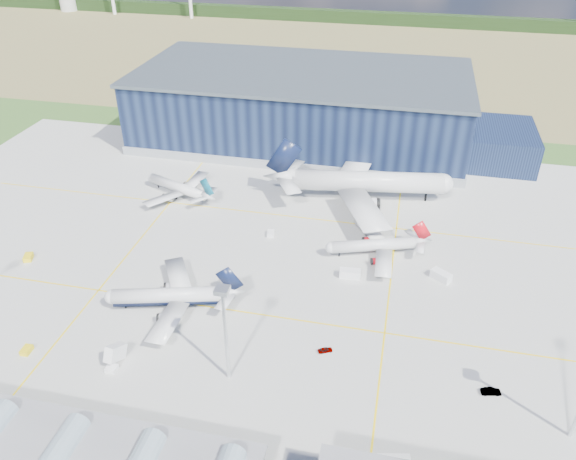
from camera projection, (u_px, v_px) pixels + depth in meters
The scene contains 20 objects.
ground at pixel (227, 282), 140.84m from camera, with size 600.00×600.00×0.00m, color #355921.
apron at pixel (239, 260), 149.08m from camera, with size 220.00×160.00×0.08m.
farmland at pixel (345, 53), 322.28m from camera, with size 600.00×220.00×0.01m, color olive.
treeline at pixel (361, 17), 386.12m from camera, with size 600.00×8.00×8.00m, color black.
hangar at pixel (310, 109), 212.30m from camera, with size 145.00×62.00×26.10m.
light_mast_center at pixel (224, 320), 106.01m from camera, with size 2.60×2.60×23.00m.
airliner_navy at pixel (167, 289), 129.97m from camera, with size 33.16×32.44×10.81m, color silver, non-canonical shape.
airliner_red at pixel (374, 240), 148.65m from camera, with size 29.17×28.54×9.51m, color silver, non-canonical shape.
airliner_widebody at pixel (368, 172), 171.94m from camera, with size 59.09×57.81×19.27m, color silver, non-canonical shape.
airliner_regional at pixel (177, 182), 176.72m from camera, with size 28.52×27.90×9.30m, color silver, non-canonical shape.
gse_tug_a at pixel (28, 257), 148.92m from camera, with size 2.03×3.32×1.38m, color yellow.
gse_tug_b at pixel (27, 350), 119.90m from camera, with size 1.81×2.72×1.18m, color yellow.
gse_van_a at pixel (350, 274), 142.02m from camera, with size 2.31×5.30×2.31m, color white.
gse_cart_a at pixel (271, 234), 158.89m from camera, with size 1.92×2.88×1.25m, color white.
gse_van_b at pixel (441, 276), 141.23m from camera, with size 2.37×5.17×2.37m, color white.
gse_tug_c at pixel (390, 249), 152.04m from camera, with size 2.10×3.36×1.47m, color yellow.
gse_cart_b at pixel (369, 181), 186.24m from camera, with size 1.87×2.81×1.22m, color white.
airstair at pixel (116, 356), 116.99m from camera, with size 2.05×5.14×3.29m, color white.
car_a at pixel (325, 350), 120.05m from camera, with size 1.26×3.14×1.07m, color #99999E.
car_b at pixel (491, 392), 110.21m from camera, with size 1.37×3.93×1.29m, color #99999E.
Camera 1 is at (39.30, -105.95, 86.44)m, focal length 35.00 mm.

